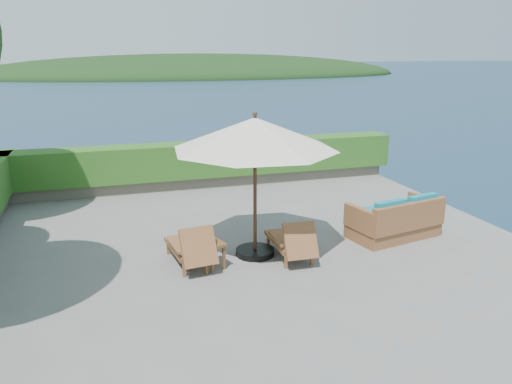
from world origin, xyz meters
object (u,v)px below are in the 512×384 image
object	(u,v)px
lounge_right	(292,241)
wicker_loveseat	(396,221)
lounge_left	(191,247)
patio_umbrella	(255,135)
side_table	(210,247)

from	to	relation	value
lounge_right	wicker_loveseat	distance (m)	2.64
lounge_left	wicker_loveseat	xyz separation A→B (m)	(4.58, 0.16, 0.00)
patio_umbrella	lounge_right	bearing A→B (deg)	-30.40
lounge_left	lounge_right	world-z (taller)	lounge_left
lounge_right	wicker_loveseat	world-z (taller)	wicker_loveseat
lounge_left	patio_umbrella	bearing A→B (deg)	-0.88
lounge_right	side_table	distance (m)	1.66
side_table	wicker_loveseat	xyz separation A→B (m)	(4.27, 0.41, -0.05)
lounge_right	side_table	size ratio (longest dim) A/B	2.52
patio_umbrella	wicker_loveseat	distance (m)	3.86
lounge_left	side_table	xyz separation A→B (m)	(0.31, -0.24, 0.05)
patio_umbrella	side_table	world-z (taller)	patio_umbrella
side_table	wicker_loveseat	size ratio (longest dim) A/B	0.28
patio_umbrella	lounge_left	size ratio (longest dim) A/B	2.48
wicker_loveseat	lounge_left	bearing A→B (deg)	170.65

